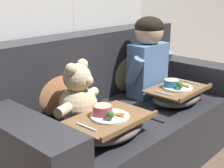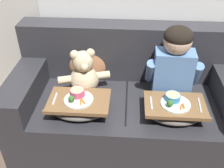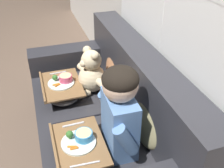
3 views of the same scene
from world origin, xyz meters
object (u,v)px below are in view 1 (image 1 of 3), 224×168
couch (115,119)px  throw_pillow_behind_child (127,67)px  throw_pillow_behind_teddy (57,87)px  child_figure (148,53)px  lap_tray_teddy (110,126)px  lap_tray_child (177,95)px  teddy_bear (79,98)px

couch → throw_pillow_behind_child: size_ratio=4.54×
throw_pillow_behind_teddy → child_figure: bearing=-16.4°
couch → child_figure: 0.55m
throw_pillow_behind_child → throw_pillow_behind_teddy: size_ratio=1.08×
lap_tray_teddy → lap_tray_child: bearing=-0.0°
throw_pillow_behind_child → lap_tray_child: throw_pillow_behind_child is taller
throw_pillow_behind_child → lap_tray_child: 0.49m
teddy_bear → lap_tray_child: 0.75m
throw_pillow_behind_child → child_figure: size_ratio=0.68×
child_figure → teddy_bear: child_figure is taller
couch → child_figure: bearing=-2.7°
couch → lap_tray_teddy: 0.48m
child_figure → lap_tray_teddy: child_figure is taller
throw_pillow_behind_child → lap_tray_teddy: bearing=-146.3°
couch → throw_pillow_behind_teddy: couch is taller
throw_pillow_behind_teddy → teddy_bear: (0.00, -0.21, -0.02)m
lap_tray_child → lap_tray_teddy: lap_tray_child is taller
throw_pillow_behind_child → child_figure: bearing=-90.0°
teddy_bear → lap_tray_child: size_ratio=0.95×
throw_pillow_behind_teddy → lap_tray_teddy: size_ratio=0.83×
throw_pillow_behind_teddy → lap_tray_child: (0.70, -0.47, -0.12)m
throw_pillow_behind_child → lap_tray_teddy: 0.86m
throw_pillow_behind_teddy → lap_tray_teddy: throw_pillow_behind_teddy is taller
lap_tray_child → lap_tray_teddy: 0.70m
throw_pillow_behind_child → lap_tray_child: size_ratio=0.92×
teddy_bear → lap_tray_child: teddy_bear is taller
teddy_bear → lap_tray_teddy: (-0.00, -0.26, -0.10)m
throw_pillow_behind_teddy → child_figure: child_figure is taller
throw_pillow_behind_teddy → couch: bearing=-28.5°
couch → throw_pillow_behind_teddy: size_ratio=4.89×
throw_pillow_behind_teddy → lap_tray_teddy: 0.49m
couch → lap_tray_teddy: bearing=-141.6°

